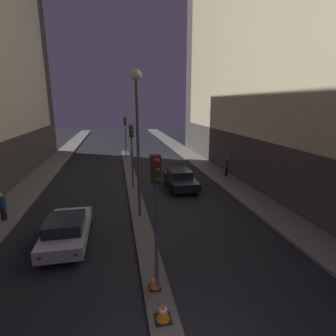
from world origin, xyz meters
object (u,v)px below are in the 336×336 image
(traffic_light_far, at_px, (125,128))
(car_left_lane, at_px, (67,230))
(traffic_cone_near, at_px, (163,311))
(street_lamp, at_px, (137,115))
(traffic_light_mid, at_px, (132,142))
(pedestrian_on_left_sidewalk, at_px, (2,206))
(car_right_lane, at_px, (180,179))
(pedestrian_on_right_sidewalk, at_px, (227,166))
(traffic_light_near, at_px, (156,195))
(traffic_cone_far, at_px, (155,280))

(traffic_light_far, xyz_separation_m, car_left_lane, (-3.57, -18.92, -2.88))
(traffic_light_far, relative_size, traffic_cone_near, 7.91)
(street_lamp, bearing_deg, car_left_lane, -148.85)
(traffic_light_mid, relative_size, car_left_lane, 1.08)
(pedestrian_on_left_sidewalk, bearing_deg, traffic_light_far, 65.09)
(car_right_lane, xyz_separation_m, pedestrian_on_left_sidewalk, (-10.94, -3.89, 0.24))
(traffic_light_mid, relative_size, pedestrian_on_right_sidewalk, 2.75)
(street_lamp, distance_m, car_left_lane, 6.59)
(traffic_light_near, distance_m, car_left_lane, 6.13)
(street_lamp, height_order, car_right_lane, street_lamp)
(traffic_light_near, xyz_separation_m, street_lamp, (0.00, 6.22, 2.21))
(street_lamp, xyz_separation_m, pedestrian_on_left_sidewalk, (-7.37, 0.90, -4.86))
(pedestrian_on_left_sidewalk, bearing_deg, traffic_light_mid, 31.82)
(pedestrian_on_left_sidewalk, bearing_deg, traffic_cone_near, -48.93)
(traffic_cone_near, distance_m, traffic_cone_far, 1.40)
(traffic_light_far, xyz_separation_m, car_right_lane, (3.57, -11.97, -2.88))
(street_lamp, height_order, traffic_cone_far, street_lamp)
(street_lamp, distance_m, traffic_cone_far, 8.14)
(traffic_light_far, height_order, car_right_lane, traffic_light_far)
(traffic_light_near, distance_m, pedestrian_on_right_sidewalk, 15.56)
(traffic_light_near, relative_size, car_left_lane, 1.08)
(traffic_light_far, distance_m, car_right_lane, 12.82)
(traffic_light_mid, distance_m, street_lamp, 5.90)
(traffic_light_far, height_order, pedestrian_on_left_sidewalk, traffic_light_far)
(traffic_cone_near, bearing_deg, traffic_cone_far, 91.30)
(traffic_light_near, bearing_deg, traffic_cone_far, 120.93)
(street_lamp, bearing_deg, pedestrian_on_right_sidewalk, 39.47)
(car_left_lane, bearing_deg, traffic_light_far, 79.30)
(street_lamp, distance_m, car_right_lane, 7.86)
(pedestrian_on_left_sidewalk, bearing_deg, pedestrian_on_right_sidewalk, 20.61)
(traffic_light_near, height_order, car_left_lane, traffic_light_near)
(traffic_cone_near, relative_size, traffic_cone_far, 0.94)
(traffic_cone_near, bearing_deg, traffic_light_far, 89.93)
(car_left_lane, distance_m, pedestrian_on_right_sidewalk, 14.77)
(traffic_light_far, relative_size, street_lamp, 0.60)
(traffic_light_mid, distance_m, pedestrian_on_right_sidewalk, 8.67)
(street_lamp, relative_size, traffic_cone_near, 13.21)
(traffic_light_mid, xyz_separation_m, car_left_lane, (-3.57, -7.63, -2.88))
(car_right_lane, bearing_deg, traffic_cone_near, -106.31)
(car_left_lane, relative_size, pedestrian_on_right_sidewalk, 2.54)
(traffic_cone_near, xyz_separation_m, traffic_cone_far, (-0.03, 1.40, 0.02))
(traffic_cone_far, distance_m, pedestrian_on_right_sidewalk, 15.31)
(pedestrian_on_left_sidewalk, bearing_deg, street_lamp, -6.96)
(street_lamp, relative_size, car_right_lane, 1.85)
(traffic_light_near, xyz_separation_m, car_left_lane, (-3.57, 4.06, -2.88))
(traffic_cone_near, height_order, pedestrian_on_left_sidewalk, pedestrian_on_left_sidewalk)
(traffic_cone_near, distance_m, pedestrian_on_left_sidewalk, 11.18)
(car_left_lane, bearing_deg, pedestrian_on_left_sidewalk, 141.10)
(traffic_cone_far, xyz_separation_m, car_left_lane, (-3.51, 3.96, 0.28))
(traffic_light_near, xyz_separation_m, pedestrian_on_left_sidewalk, (-7.37, 7.12, -2.64))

